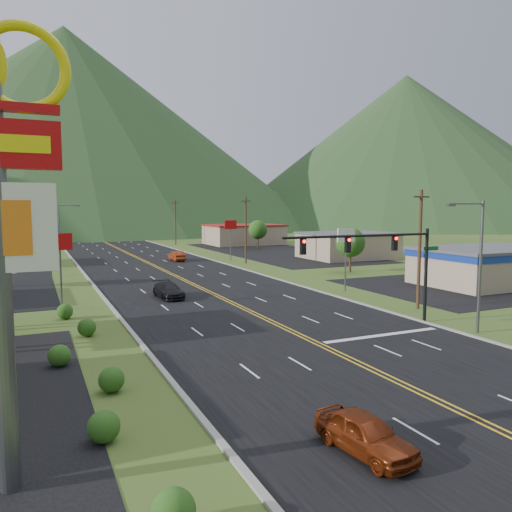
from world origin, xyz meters
name	(u,v)px	position (x,y,z in m)	size (l,w,h in m)	color
ground	(472,418)	(0.00, 0.00, 0.00)	(500.00, 500.00, 0.00)	#374C1B
road	(472,418)	(0.00, 0.00, 0.00)	(20.00, 460.00, 0.04)	black
curb_west	(243,472)	(-10.15, 0.00, 0.00)	(0.30, 460.00, 0.14)	gray
traffic_signal	(383,253)	(6.48, 14.00, 5.33)	(13.10, 0.43, 7.00)	black
streetlight_east	(477,258)	(11.18, 10.00, 5.18)	(3.28, 0.25, 9.00)	#59595E
streetlight_west	(62,228)	(-11.68, 70.00, 5.18)	(3.28, 0.25, 9.00)	#59595E
building_east_near	(490,264)	(30.00, 25.00, 2.27)	(15.40, 10.40, 4.10)	tan
building_east_mid	(348,245)	(32.00, 55.00, 2.16)	(14.40, 11.40, 4.30)	tan
building_east_far	(244,234)	(28.00, 90.00, 2.26)	(16.40, 12.40, 4.50)	tan
pole_sign_west_a	(60,249)	(-14.00, 30.00, 5.05)	(2.00, 0.18, 6.40)	#59595E
pole_sign_west_b	(50,235)	(-14.00, 52.00, 5.05)	(2.00, 0.18, 6.40)	#59595E
pole_sign_east_a	(346,242)	(13.00, 28.00, 5.05)	(2.00, 0.18, 6.40)	#59595E
pole_sign_east_b	(231,229)	(13.00, 60.00, 5.05)	(2.00, 0.18, 6.40)	#59595E
tree_east_a	(350,243)	(22.00, 40.00, 3.89)	(3.84, 3.84, 5.82)	#382314
tree_east_b	(258,230)	(26.00, 78.00, 3.89)	(3.84, 3.84, 5.82)	#382314
utility_pole_a	(420,248)	(13.50, 18.00, 5.13)	(1.60, 0.28, 10.00)	#382314
utility_pole_b	(246,230)	(13.50, 55.00, 5.13)	(1.60, 0.28, 10.00)	#382314
utility_pole_c	(175,222)	(13.50, 95.00, 5.13)	(1.60, 0.28, 10.00)	#382314
utility_pole_d	(140,218)	(13.50, 135.00, 5.13)	(1.60, 0.28, 10.00)	#382314
mountain_n	(67,128)	(0.00, 220.00, 42.50)	(220.00, 220.00, 85.00)	#1C3719
mountain_ne	(405,151)	(147.84, 176.19, 35.00)	(180.00, 180.00, 70.00)	#1C3719
car_red_near	(365,435)	(-5.81, -0.62, 0.70)	(1.64, 4.08, 1.39)	maroon
car_dark_mid	(168,291)	(-4.55, 31.37, 0.71)	(2.00, 4.92, 1.43)	black
car_red_far	(177,256)	(4.80, 62.41, 0.77)	(1.63, 4.68, 1.54)	maroon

